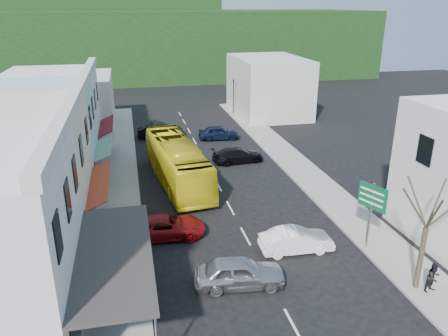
% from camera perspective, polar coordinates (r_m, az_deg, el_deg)
% --- Properties ---
extents(ground, '(120.00, 120.00, 0.00)m').
position_cam_1_polar(ground, '(26.73, 2.81, -8.88)').
color(ground, black).
rests_on(ground, ground).
extents(sidewalk_left, '(3.00, 52.00, 0.15)m').
position_cam_1_polar(sidewalk_left, '(34.96, -13.55, -1.94)').
color(sidewalk_left, gray).
rests_on(sidewalk_left, ground).
extents(sidewalk_right, '(3.00, 52.00, 0.15)m').
position_cam_1_polar(sidewalk_right, '(37.57, 9.90, -0.06)').
color(sidewalk_right, gray).
rests_on(sidewalk_right, ground).
extents(shopfront_row, '(8.25, 30.00, 8.00)m').
position_cam_1_polar(shopfront_row, '(29.55, -23.92, 0.75)').
color(shopfront_row, beige).
rests_on(shopfront_row, ground).
extents(distant_block_left, '(8.00, 10.00, 6.00)m').
position_cam_1_polar(distant_block_left, '(50.76, -18.87, 8.00)').
color(distant_block_left, '#B7B2A8').
rests_on(distant_block_left, ground).
extents(distant_block_right, '(8.00, 12.00, 7.00)m').
position_cam_1_polar(distant_block_right, '(56.02, 5.79, 10.62)').
color(distant_block_right, '#B7B2A8').
rests_on(distant_block_right, ground).
extents(hillside, '(80.00, 26.00, 14.00)m').
position_cam_1_polar(hillside, '(87.86, -9.68, 16.18)').
color(hillside, black).
rests_on(hillside, ground).
extents(bus, '(3.83, 11.81, 3.10)m').
position_cam_1_polar(bus, '(34.00, -6.15, 0.56)').
color(bus, yellow).
rests_on(bus, ground).
extents(car_silver, '(4.59, 2.33, 1.40)m').
position_cam_1_polar(car_silver, '(22.15, 2.05, -13.62)').
color(car_silver, '#A6A7AB').
rests_on(car_silver, ground).
extents(car_white, '(4.45, 1.92, 1.40)m').
position_cam_1_polar(car_white, '(25.21, 9.42, -9.29)').
color(car_white, white).
rests_on(car_white, ground).
extents(car_red, '(4.70, 2.15, 1.40)m').
position_cam_1_polar(car_red, '(26.55, -7.60, -7.55)').
color(car_red, maroon).
rests_on(car_red, ground).
extents(car_black_near, '(4.67, 2.30, 1.40)m').
position_cam_1_polar(car_black_near, '(38.48, 1.83, 1.75)').
color(car_black_near, black).
rests_on(car_black_near, ground).
extents(car_navy_mid, '(4.54, 2.18, 1.40)m').
position_cam_1_polar(car_navy_mid, '(45.09, -0.69, 4.61)').
color(car_navy_mid, black).
rests_on(car_navy_mid, ground).
extents(car_black_far, '(4.49, 2.05, 1.40)m').
position_cam_1_polar(car_black_far, '(46.11, -8.30, 4.75)').
color(car_black_far, black).
rests_on(car_black_far, ground).
extents(pedestrian_left, '(0.54, 0.68, 1.70)m').
position_cam_1_polar(pedestrian_left, '(25.64, -16.06, -8.56)').
color(pedestrian_left, black).
rests_on(pedestrian_left, sidewalk_left).
extents(pedestrian_right, '(0.78, 0.59, 1.70)m').
position_cam_1_polar(pedestrian_right, '(23.67, 25.72, -12.58)').
color(pedestrian_right, black).
rests_on(pedestrian_right, sidewalk_right).
extents(direction_sign, '(1.52, 1.97, 4.05)m').
position_cam_1_polar(direction_sign, '(25.83, 18.52, -6.06)').
color(direction_sign, '#065229').
rests_on(direction_sign, ground).
extents(street_tree, '(3.31, 3.31, 6.83)m').
position_cam_1_polar(street_tree, '(22.52, 24.90, -7.09)').
color(street_tree, '#3C3022').
rests_on(street_tree, ground).
extents(traffic_signal, '(0.57, 0.96, 4.52)m').
position_cam_1_polar(traffic_signal, '(55.45, 1.22, 9.31)').
color(traffic_signal, black).
rests_on(traffic_signal, ground).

